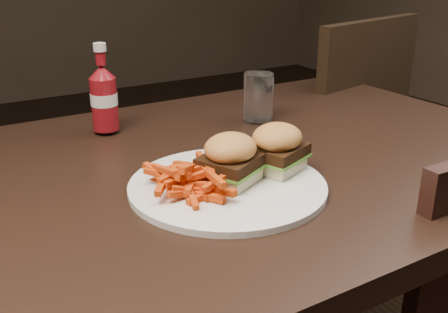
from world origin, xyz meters
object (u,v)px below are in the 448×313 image
dining_table (232,167)px  chair_far (304,165)px  plate (227,186)px  ketchup_bottle (104,104)px  tumbler (258,96)px

dining_table → chair_far: dining_table is taller
dining_table → plate: bearing=-125.6°
dining_table → ketchup_bottle: ketchup_bottle is taller
chair_far → plate: bearing=30.5°
plate → ketchup_bottle: bearing=100.8°
chair_far → ketchup_bottle: 0.88m
chair_far → plate: 0.97m
plate → dining_table: bearing=54.4°
dining_table → ketchup_bottle: bearing=121.2°
dining_table → plate: size_ratio=3.94×
plate → chair_far: bearing=42.0°
chair_far → dining_table: bearing=28.3°
dining_table → plate: 0.14m
chair_far → ketchup_bottle: bearing=7.5°
dining_table → tumbler: tumbler is taller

